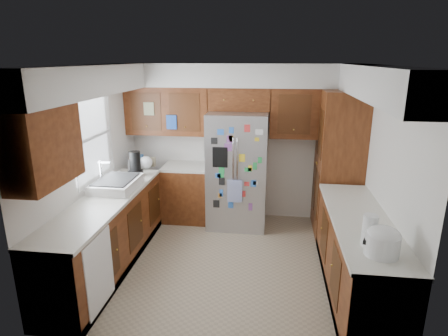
{
  "coord_description": "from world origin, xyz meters",
  "views": [
    {
      "loc": [
        0.52,
        -4.34,
        2.58
      ],
      "look_at": [
        -0.1,
        0.35,
        1.18
      ],
      "focal_mm": 30.0,
      "sensor_mm": 36.0,
      "label": 1
    }
  ],
  "objects": [
    {
      "name": "floor",
      "position": [
        0.0,
        0.0,
        0.0
      ],
      "size": [
        3.6,
        3.6,
        0.0
      ],
      "primitive_type": "plane",
      "color": "tan",
      "rests_on": "ground"
    },
    {
      "name": "room_shell",
      "position": [
        -0.11,
        0.36,
        1.82
      ],
      "size": [
        3.64,
        3.24,
        2.52
      ],
      "color": "silver",
      "rests_on": "ground"
    },
    {
      "name": "left_counter_run",
      "position": [
        -1.36,
        0.03,
        0.43
      ],
      "size": [
        1.36,
        3.2,
        0.92
      ],
      "color": "#471F0D",
      "rests_on": "ground"
    },
    {
      "name": "right_counter_run",
      "position": [
        1.5,
        -0.47,
        0.42
      ],
      "size": [
        0.63,
        2.25,
        0.92
      ],
      "color": "#471F0D",
      "rests_on": "ground"
    },
    {
      "name": "pantry",
      "position": [
        1.5,
        1.15,
        1.07
      ],
      "size": [
        0.6,
        0.9,
        2.15
      ],
      "primitive_type": "cube",
      "color": "#471F0D",
      "rests_on": "ground"
    },
    {
      "name": "fridge",
      "position": [
        -0.0,
        1.2,
        0.9
      ],
      "size": [
        0.9,
        0.79,
        1.8
      ],
      "color": "#97969B",
      "rests_on": "ground"
    },
    {
      "name": "bridge_cabinet",
      "position": [
        0.0,
        1.43,
        1.98
      ],
      "size": [
        0.96,
        0.34,
        0.35
      ],
      "primitive_type": "cube",
      "color": "#471F0D",
      "rests_on": "fridge"
    },
    {
      "name": "fridge_top_items",
      "position": [
        -0.05,
        1.42,
        2.28
      ],
      "size": [
        0.85,
        0.33,
        0.29
      ],
      "color": "#1E44BB",
      "rests_on": "bridge_cabinet"
    },
    {
      "name": "sink_assembly",
      "position": [
        -1.5,
        0.1,
        0.99
      ],
      "size": [
        0.52,
        0.7,
        0.37
      ],
      "color": "white",
      "rests_on": "left_counter_run"
    },
    {
      "name": "left_counter_clutter",
      "position": [
        -1.45,
        0.85,
        1.05
      ],
      "size": [
        0.34,
        0.86,
        0.38
      ],
      "color": "black",
      "rests_on": "left_counter_run"
    },
    {
      "name": "rice_cooker",
      "position": [
        1.5,
        -1.25,
        1.06
      ],
      "size": [
        0.31,
        0.3,
        0.26
      ],
      "color": "white",
      "rests_on": "right_counter_run"
    },
    {
      "name": "paper_towel",
      "position": [
        1.43,
        -1.1,
        1.07
      ],
      "size": [
        0.13,
        0.13,
        0.3
      ],
      "primitive_type": "cylinder",
      "color": "white",
      "rests_on": "right_counter_run"
    }
  ]
}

